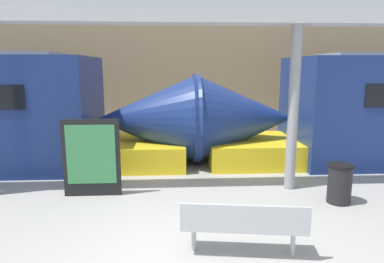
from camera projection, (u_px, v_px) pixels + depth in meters
station_wall at (178, 75)px, 14.13m from camera, size 56.00×0.20×5.00m
bench_near at (244, 224)px, 5.07m from camera, size 1.92×0.70×0.85m
trash_bin at (340, 184)px, 7.12m from camera, size 0.50×0.50×0.83m
poster_board at (91, 158)px, 7.44m from camera, size 1.24×0.07×1.72m
support_column_near at (293, 110)px, 7.72m from camera, size 0.24×0.24×3.71m
canopy_beam at (298, 18)px, 7.36m from camera, size 28.00×0.60×0.28m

